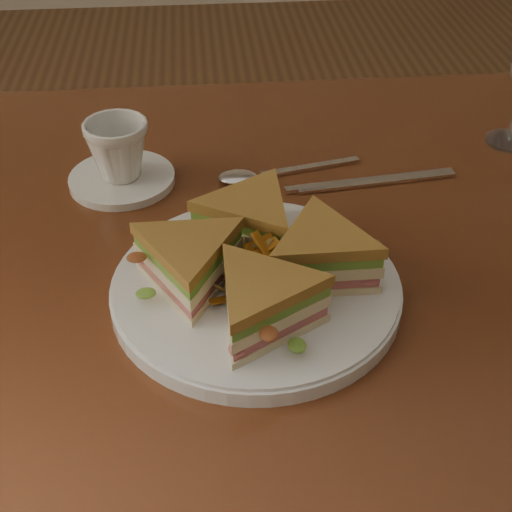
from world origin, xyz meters
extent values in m
cube|color=#3E1C0E|center=(0.00, 0.00, 0.73)|extent=(1.20, 0.80, 0.04)
cylinder|color=silver|center=(-0.03, -0.10, 0.76)|extent=(0.28, 0.28, 0.02)
cube|color=silver|center=(0.06, 0.14, 0.75)|extent=(0.13, 0.04, 0.00)
ellipsoid|color=silver|center=(-0.04, 0.12, 0.76)|extent=(0.05, 0.03, 0.01)
cube|color=silver|center=(0.13, 0.10, 0.75)|extent=(0.20, 0.04, 0.00)
cube|color=silver|center=(0.04, 0.09, 0.75)|extent=(0.05, 0.02, 0.00)
cylinder|color=white|center=(0.33, 0.18, 0.75)|extent=(0.06, 0.06, 0.00)
cylinder|color=silver|center=(-0.18, 0.13, 0.76)|extent=(0.13, 0.13, 0.01)
imported|color=silver|center=(-0.18, 0.13, 0.80)|extent=(0.10, 0.10, 0.07)
camera|label=1|loc=(-0.08, -0.62, 1.22)|focal=50.00mm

